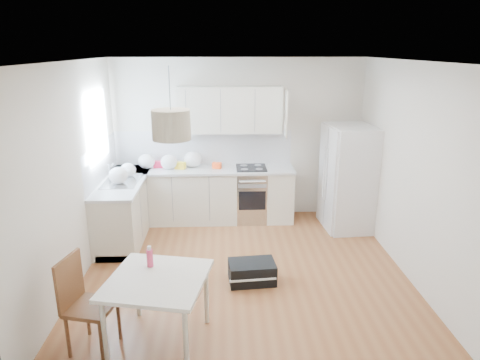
# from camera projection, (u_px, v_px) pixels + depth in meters

# --- Properties ---
(floor) EXTENTS (4.20, 4.20, 0.00)m
(floor) POSITION_uv_depth(u_px,v_px,m) (245.00, 271.00, 5.69)
(floor) COLOR brown
(floor) RESTS_ON ground
(ceiling) EXTENTS (4.20, 4.20, 0.00)m
(ceiling) POSITION_uv_depth(u_px,v_px,m) (245.00, 61.00, 4.89)
(ceiling) COLOR white
(ceiling) RESTS_ON wall_back
(wall_back) EXTENTS (4.20, 0.00, 4.20)m
(wall_back) POSITION_uv_depth(u_px,v_px,m) (239.00, 139.00, 7.29)
(wall_back) COLOR silver
(wall_back) RESTS_ON floor
(wall_left) EXTENTS (0.00, 4.20, 4.20)m
(wall_left) POSITION_uv_depth(u_px,v_px,m) (73.00, 176.00, 5.21)
(wall_left) COLOR silver
(wall_left) RESTS_ON floor
(wall_right) EXTENTS (0.00, 4.20, 4.20)m
(wall_right) POSITION_uv_depth(u_px,v_px,m) (412.00, 172.00, 5.37)
(wall_right) COLOR silver
(wall_right) RESTS_ON floor
(window_glassblock) EXTENTS (0.02, 1.00, 1.00)m
(window_glassblock) POSITION_uv_depth(u_px,v_px,m) (97.00, 127.00, 6.19)
(window_glassblock) COLOR #BFE0F9
(window_glassblock) RESTS_ON wall_left
(cabinets_back) EXTENTS (3.00, 0.60, 0.88)m
(cabinets_back) POSITION_uv_depth(u_px,v_px,m) (204.00, 196.00, 7.25)
(cabinets_back) COLOR beige
(cabinets_back) RESTS_ON floor
(cabinets_left) EXTENTS (0.60, 1.80, 0.88)m
(cabinets_left) POSITION_uv_depth(u_px,v_px,m) (125.00, 210.00, 6.64)
(cabinets_left) COLOR beige
(cabinets_left) RESTS_ON floor
(counter_back) EXTENTS (3.02, 0.64, 0.04)m
(counter_back) POSITION_uv_depth(u_px,v_px,m) (203.00, 170.00, 7.12)
(counter_back) COLOR silver
(counter_back) RESTS_ON cabinets_back
(counter_left) EXTENTS (0.64, 1.82, 0.04)m
(counter_left) POSITION_uv_depth(u_px,v_px,m) (123.00, 181.00, 6.50)
(counter_left) COLOR silver
(counter_left) RESTS_ON cabinets_left
(backsplash_back) EXTENTS (3.00, 0.01, 0.58)m
(backsplash_back) POSITION_uv_depth(u_px,v_px,m) (204.00, 148.00, 7.31)
(backsplash_back) COLOR white
(backsplash_back) RESTS_ON wall_back
(backsplash_left) EXTENTS (0.01, 1.80, 0.58)m
(backsplash_left) POSITION_uv_depth(u_px,v_px,m) (101.00, 162.00, 6.40)
(backsplash_left) COLOR white
(backsplash_left) RESTS_ON wall_left
(upper_cabinets) EXTENTS (1.70, 0.32, 0.75)m
(upper_cabinets) POSITION_uv_depth(u_px,v_px,m) (230.00, 110.00, 6.98)
(upper_cabinets) COLOR beige
(upper_cabinets) RESTS_ON wall_back
(range_oven) EXTENTS (0.50, 0.61, 0.88)m
(range_oven) POSITION_uv_depth(u_px,v_px,m) (251.00, 195.00, 7.29)
(range_oven) COLOR #B9BBBE
(range_oven) RESTS_ON floor
(sink) EXTENTS (0.50, 0.80, 0.16)m
(sink) POSITION_uv_depth(u_px,v_px,m) (122.00, 181.00, 6.45)
(sink) COLOR #B9BBBE
(sink) RESTS_ON counter_left
(refrigerator) EXTENTS (0.87, 0.90, 1.69)m
(refrigerator) POSITION_uv_depth(u_px,v_px,m) (349.00, 178.00, 6.86)
(refrigerator) COLOR silver
(refrigerator) RESTS_ON floor
(dining_table) EXTENTS (1.08, 1.08, 0.73)m
(dining_table) POSITION_uv_depth(u_px,v_px,m) (157.00, 285.00, 4.14)
(dining_table) COLOR beige
(dining_table) RESTS_ON floor
(dining_chair) EXTENTS (0.50, 0.50, 0.97)m
(dining_chair) POSITION_uv_depth(u_px,v_px,m) (91.00, 305.00, 4.10)
(dining_chair) COLOR #512C18
(dining_chair) RESTS_ON floor
(drink_bottle) EXTENTS (0.08, 0.08, 0.22)m
(drink_bottle) POSITION_uv_depth(u_px,v_px,m) (150.00, 256.00, 4.31)
(drink_bottle) COLOR #DA3C66
(drink_bottle) RESTS_ON dining_table
(gym_bag) EXTENTS (0.61, 0.43, 0.27)m
(gym_bag) POSITION_uv_depth(u_px,v_px,m) (252.00, 272.00, 5.40)
(gym_bag) COLOR black
(gym_bag) RESTS_ON floor
(pendant_lamp) EXTENTS (0.44, 0.44, 0.27)m
(pendant_lamp) POSITION_uv_depth(u_px,v_px,m) (171.00, 125.00, 3.87)
(pendant_lamp) COLOR #C2B495
(pendant_lamp) RESTS_ON ceiling
(grocery_bag_a) EXTENTS (0.28, 0.24, 0.25)m
(grocery_bag_a) POSITION_uv_depth(u_px,v_px,m) (147.00, 161.00, 7.07)
(grocery_bag_a) COLOR white
(grocery_bag_a) RESTS_ON counter_back
(grocery_bag_b) EXTENTS (0.27, 0.23, 0.25)m
(grocery_bag_b) POSITION_uv_depth(u_px,v_px,m) (169.00, 162.00, 7.03)
(grocery_bag_b) COLOR white
(grocery_bag_b) RESTS_ON counter_back
(grocery_bag_c) EXTENTS (0.30, 0.25, 0.27)m
(grocery_bag_c) POSITION_uv_depth(u_px,v_px,m) (193.00, 159.00, 7.16)
(grocery_bag_c) COLOR white
(grocery_bag_c) RESTS_ON counter_back
(grocery_bag_d) EXTENTS (0.24, 0.20, 0.22)m
(grocery_bag_d) POSITION_uv_depth(u_px,v_px,m) (128.00, 170.00, 6.64)
(grocery_bag_d) COLOR white
(grocery_bag_d) RESTS_ON counter_back
(grocery_bag_e) EXTENTS (0.28, 0.24, 0.25)m
(grocery_bag_e) POSITION_uv_depth(u_px,v_px,m) (118.00, 176.00, 6.29)
(grocery_bag_e) COLOR white
(grocery_bag_e) RESTS_ON counter_left
(snack_orange) EXTENTS (0.16, 0.12, 0.10)m
(snack_orange) POSITION_uv_depth(u_px,v_px,m) (217.00, 165.00, 7.11)
(snack_orange) COLOR #F94816
(snack_orange) RESTS_ON counter_back
(snack_yellow) EXTENTS (0.19, 0.15, 0.11)m
(snack_yellow) POSITION_uv_depth(u_px,v_px,m) (180.00, 166.00, 7.08)
(snack_yellow) COLOR yellow
(snack_yellow) RESTS_ON counter_back
(snack_red) EXTENTS (0.16, 0.11, 0.11)m
(snack_red) POSITION_uv_depth(u_px,v_px,m) (158.00, 164.00, 7.16)
(snack_red) COLOR red
(snack_red) RESTS_ON counter_back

